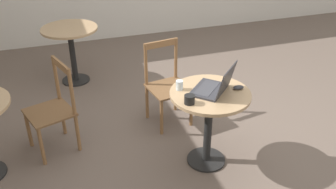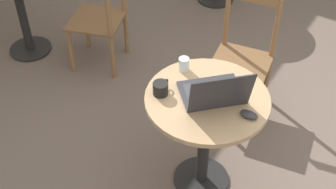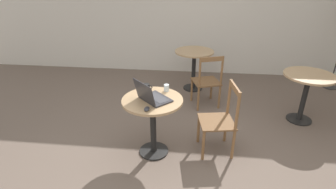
{
  "view_description": "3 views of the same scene",
  "coord_description": "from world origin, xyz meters",
  "px_view_note": "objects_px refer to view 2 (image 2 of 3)",
  "views": [
    {
      "loc": [
        -2.95,
        1.52,
        2.35
      ],
      "look_at": [
        -0.2,
        0.61,
        0.71
      ],
      "focal_mm": 40.0,
      "sensor_mm": 36.0,
      "label": 1
    },
    {
      "loc": [
        -2.12,
        -0.57,
        2.54
      ],
      "look_at": [
        -0.32,
        0.57,
        0.6
      ],
      "focal_mm": 50.0,
      "sensor_mm": 36.0,
      "label": 2
    },
    {
      "loc": [
        0.11,
        -2.39,
        2.13
      ],
      "look_at": [
        -0.21,
        0.51,
        0.71
      ],
      "focal_mm": 28.0,
      "sensor_mm": 36.0,
      "label": 3
    }
  ],
  "objects_px": {
    "cafe_table_near": "(206,118)",
    "chair_far_front": "(102,19)",
    "chair_near_right": "(242,59)",
    "drinking_glass": "(184,64)",
    "laptop": "(214,92)",
    "mug": "(161,88)",
    "mouse": "(249,115)"
  },
  "relations": [
    {
      "from": "chair_near_right",
      "to": "drinking_glass",
      "type": "height_order",
      "value": "chair_near_right"
    },
    {
      "from": "cafe_table_near",
      "to": "drinking_glass",
      "type": "height_order",
      "value": "drinking_glass"
    },
    {
      "from": "chair_near_right",
      "to": "drinking_glass",
      "type": "xyz_separation_m",
      "value": [
        -0.68,
        0.11,
        0.36
      ]
    },
    {
      "from": "laptop",
      "to": "mug",
      "type": "bearing_deg",
      "value": 112.76
    },
    {
      "from": "chair_far_front",
      "to": "laptop",
      "type": "distance_m",
      "value": 1.57
    },
    {
      "from": "cafe_table_near",
      "to": "chair_far_front",
      "type": "height_order",
      "value": "chair_far_front"
    },
    {
      "from": "chair_far_front",
      "to": "mouse",
      "type": "distance_m",
      "value": 1.77
    },
    {
      "from": "laptop",
      "to": "mug",
      "type": "distance_m",
      "value": 0.3
    },
    {
      "from": "cafe_table_near",
      "to": "laptop",
      "type": "distance_m",
      "value": 0.23
    },
    {
      "from": "mouse",
      "to": "chair_far_front",
      "type": "bearing_deg",
      "value": 66.32
    },
    {
      "from": "laptop",
      "to": "mouse",
      "type": "bearing_deg",
      "value": -95.44
    },
    {
      "from": "chair_far_front",
      "to": "laptop",
      "type": "bearing_deg",
      "value": -116.34
    },
    {
      "from": "chair_near_right",
      "to": "mug",
      "type": "distance_m",
      "value": 1.0
    },
    {
      "from": "chair_far_front",
      "to": "mug",
      "type": "xyz_separation_m",
      "value": [
        -0.79,
        -1.09,
        0.35
      ]
    },
    {
      "from": "mug",
      "to": "chair_near_right",
      "type": "bearing_deg",
      "value": -6.68
    },
    {
      "from": "chair_far_front",
      "to": "chair_near_right",
      "type": "bearing_deg",
      "value": -83.7
    },
    {
      "from": "cafe_table_near",
      "to": "drinking_glass",
      "type": "xyz_separation_m",
      "value": [
        0.14,
        0.24,
        0.21
      ]
    },
    {
      "from": "chair_near_right",
      "to": "laptop",
      "type": "distance_m",
      "value": 0.9
    },
    {
      "from": "laptop",
      "to": "mug",
      "type": "height_order",
      "value": "laptop"
    },
    {
      "from": "chair_near_right",
      "to": "laptop",
      "type": "bearing_deg",
      "value": -168.1
    },
    {
      "from": "chair_far_front",
      "to": "laptop",
      "type": "xyz_separation_m",
      "value": [
        -0.68,
        -1.37,
        0.37
      ]
    },
    {
      "from": "chair_far_front",
      "to": "laptop",
      "type": "height_order",
      "value": "laptop"
    },
    {
      "from": "chair_near_right",
      "to": "mouse",
      "type": "distance_m",
      "value": 0.98
    },
    {
      "from": "chair_far_front",
      "to": "mug",
      "type": "distance_m",
      "value": 1.39
    },
    {
      "from": "laptop",
      "to": "cafe_table_near",
      "type": "bearing_deg",
      "value": 95.85
    },
    {
      "from": "laptop",
      "to": "drinking_glass",
      "type": "relative_size",
      "value": 5.4
    },
    {
      "from": "drinking_glass",
      "to": "laptop",
      "type": "bearing_deg",
      "value": -115.9
    },
    {
      "from": "cafe_table_near",
      "to": "mouse",
      "type": "distance_m",
      "value": 0.32
    },
    {
      "from": "chair_far_front",
      "to": "mug",
      "type": "bearing_deg",
      "value": -126.11
    },
    {
      "from": "chair_near_right",
      "to": "chair_far_front",
      "type": "height_order",
      "value": "same"
    },
    {
      "from": "chair_near_right",
      "to": "drinking_glass",
      "type": "distance_m",
      "value": 0.77
    },
    {
      "from": "mug",
      "to": "drinking_glass",
      "type": "xyz_separation_m",
      "value": [
        0.25,
        -0.0,
        0.0
      ]
    }
  ]
}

